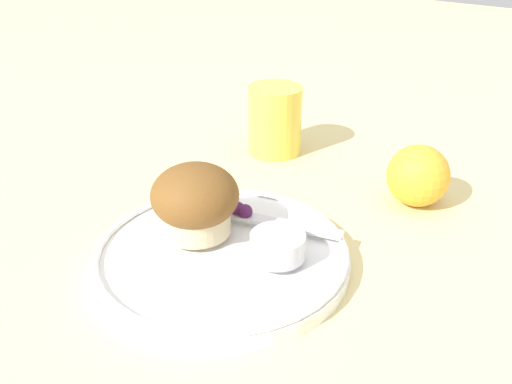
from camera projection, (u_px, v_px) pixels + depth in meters
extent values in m
plane|color=beige|center=(223.00, 252.00, 0.57)|extent=(3.00, 3.00, 0.00)
cylinder|color=white|center=(222.00, 258.00, 0.55)|extent=(0.24, 0.24, 0.01)
torus|color=white|center=(222.00, 249.00, 0.54)|extent=(0.24, 0.24, 0.01)
cylinder|color=beige|center=(196.00, 216.00, 0.56)|extent=(0.07, 0.07, 0.03)
ellipsoid|color=brown|center=(195.00, 195.00, 0.55)|extent=(0.09, 0.09, 0.06)
cylinder|color=silver|center=(276.00, 247.00, 0.52)|extent=(0.05, 0.05, 0.02)
cylinder|color=silver|center=(276.00, 239.00, 0.51)|extent=(0.05, 0.05, 0.00)
sphere|color=#4C194C|center=(238.00, 209.00, 0.59)|extent=(0.02, 0.02, 0.02)
sphere|color=#4C194C|center=(249.00, 213.00, 0.58)|extent=(0.02, 0.02, 0.02)
cube|color=silver|center=(261.00, 220.00, 0.58)|extent=(0.17, 0.05, 0.00)
sphere|color=#F4A82D|center=(418.00, 176.00, 0.64)|extent=(0.07, 0.07, 0.07)
cylinder|color=#EAD14C|center=(275.00, 120.00, 0.76)|extent=(0.07, 0.07, 0.09)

